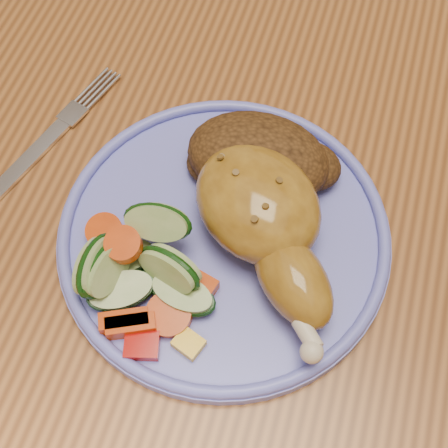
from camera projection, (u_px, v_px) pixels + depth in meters
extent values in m
plane|color=brown|center=(262.00, 392.00, 1.20)|extent=(4.00, 4.00, 0.00)
cube|color=brown|center=(306.00, 197.00, 0.56)|extent=(0.90, 1.40, 0.04)
cube|color=#4C2D16|center=(357.00, 25.00, 1.07)|extent=(0.42, 0.42, 0.04)
cylinder|color=#4C2D16|center=(227.00, 157.00, 1.21)|extent=(0.04, 0.04, 0.41)
cylinder|color=#4C2D16|center=(273.00, 28.00, 1.38)|extent=(0.04, 0.04, 0.41)
cylinder|color=#4C2D16|center=(412.00, 203.00, 1.16)|extent=(0.04, 0.04, 0.41)
cylinder|color=#4C2D16|center=(437.00, 63.00, 1.33)|extent=(0.04, 0.04, 0.41)
cylinder|color=#676BD9|center=(224.00, 236.00, 0.51)|extent=(0.27, 0.27, 0.01)
torus|color=#676BD9|center=(224.00, 230.00, 0.50)|extent=(0.27, 0.27, 0.01)
ellipsoid|color=#A17221|center=(258.00, 203.00, 0.48)|extent=(0.14, 0.14, 0.06)
ellipsoid|color=#A17221|center=(293.00, 278.00, 0.46)|extent=(0.09, 0.10, 0.04)
sphere|color=beige|center=(312.00, 352.00, 0.43)|extent=(0.02, 0.02, 0.02)
ellipsoid|color=#4A2D12|center=(258.00, 158.00, 0.51)|extent=(0.12, 0.09, 0.05)
ellipsoid|color=#4A2D12|center=(306.00, 165.00, 0.52)|extent=(0.06, 0.05, 0.03)
ellipsoid|color=#4A2D12|center=(215.00, 164.00, 0.52)|extent=(0.05, 0.04, 0.02)
cube|color=#A50A05|center=(142.00, 346.00, 0.46)|extent=(0.03, 0.03, 0.01)
cube|color=#E5A507|center=(189.00, 343.00, 0.46)|extent=(0.03, 0.02, 0.01)
cube|color=#D23D07|center=(131.00, 326.00, 0.46)|extent=(0.04, 0.03, 0.01)
cylinder|color=#D23D07|center=(123.00, 245.00, 0.46)|extent=(0.03, 0.03, 0.02)
cylinder|color=#D23D07|center=(105.00, 232.00, 0.50)|extent=(0.03, 0.03, 0.02)
cube|color=#D23D07|center=(198.00, 281.00, 0.48)|extent=(0.03, 0.02, 0.01)
cylinder|color=#D23D07|center=(169.00, 315.00, 0.47)|extent=(0.03, 0.04, 0.02)
cube|color=#D23D07|center=(124.00, 321.00, 0.46)|extent=(0.04, 0.03, 0.01)
cylinder|color=#A7BA79|center=(106.00, 268.00, 0.46)|extent=(0.05, 0.05, 0.05)
cylinder|color=#A7BA79|center=(121.00, 291.00, 0.47)|extent=(0.07, 0.07, 0.03)
cylinder|color=#A7BA79|center=(183.00, 295.00, 0.47)|extent=(0.05, 0.06, 0.02)
cylinder|color=#A7BA79|center=(158.00, 222.00, 0.47)|extent=(0.05, 0.05, 0.04)
cylinder|color=#A7BA79|center=(170.00, 268.00, 0.46)|extent=(0.06, 0.04, 0.05)
cylinder|color=#A7BA79|center=(124.00, 259.00, 0.48)|extent=(0.07, 0.07, 0.02)
cylinder|color=#A7BA79|center=(96.00, 265.00, 0.46)|extent=(0.04, 0.05, 0.05)
cube|color=silver|center=(21.00, 167.00, 0.55)|extent=(0.05, 0.13, 0.00)
cube|color=silver|center=(73.00, 114.00, 0.57)|extent=(0.04, 0.08, 0.00)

